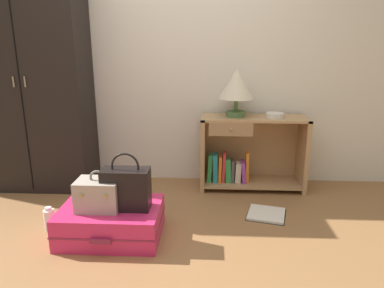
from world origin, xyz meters
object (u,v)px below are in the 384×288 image
(bottle, at_px, (49,219))
(bowl, at_px, (275,115))
(suitcase_large, at_px, (111,221))
(handbag, at_px, (126,188))
(wardrobe, at_px, (33,79))
(open_book_on_floor, at_px, (266,214))
(train_case, at_px, (98,194))
(bookshelf, at_px, (248,153))
(table_lamp, at_px, (237,85))

(bottle, bearing_deg, bowl, 26.43)
(suitcase_large, relative_size, handbag, 1.75)
(suitcase_large, xyz_separation_m, handbag, (0.12, -0.01, 0.26))
(wardrobe, xyz_separation_m, bowl, (2.22, 0.01, -0.32))
(handbag, height_order, open_book_on_floor, handbag)
(suitcase_large, height_order, open_book_on_floor, suitcase_large)
(train_case, bearing_deg, bottle, 166.21)
(wardrobe, distance_m, bottle, 1.36)
(bookshelf, xyz_separation_m, bottle, (-1.55, -0.92, -0.26))
(wardrobe, height_order, bookshelf, wardrobe)
(table_lamp, height_order, bowl, table_lamp)
(table_lamp, distance_m, train_case, 1.57)
(table_lamp, xyz_separation_m, suitcase_large, (-0.93, -0.99, -0.87))
(table_lamp, bearing_deg, open_book_on_floor, -69.03)
(bookshelf, height_order, open_book_on_floor, bookshelf)
(suitcase_large, xyz_separation_m, train_case, (-0.07, -0.03, 0.22))
(bowl, bearing_deg, open_book_on_floor, -102.30)
(table_lamp, xyz_separation_m, train_case, (-1.00, -1.02, -0.64))
(table_lamp, bearing_deg, bottle, -147.13)
(suitcase_large, relative_size, bottle, 3.88)
(bowl, relative_size, handbag, 0.41)
(bookshelf, xyz_separation_m, suitcase_large, (-1.06, -0.99, -0.23))
(suitcase_large, xyz_separation_m, open_book_on_floor, (1.16, 0.39, -0.11))
(train_case, distance_m, open_book_on_floor, 1.34)
(wardrobe, bearing_deg, open_book_on_floor, -14.79)
(table_lamp, xyz_separation_m, bottle, (-1.42, -0.92, -0.90))
(bookshelf, height_order, train_case, bookshelf)
(bowl, bearing_deg, train_case, -143.97)
(table_lamp, bearing_deg, bookshelf, 1.63)
(bowl, relative_size, train_case, 0.56)
(bookshelf, xyz_separation_m, open_book_on_floor, (0.10, -0.61, -0.33))
(handbag, bearing_deg, wardrobe, 137.90)
(handbag, bearing_deg, train_case, -173.43)
(wardrobe, distance_m, open_book_on_floor, 2.40)
(train_case, distance_m, handbag, 0.20)
(bookshelf, relative_size, table_lamp, 2.25)
(bookshelf, relative_size, open_book_on_floor, 2.68)
(wardrobe, xyz_separation_m, train_case, (0.86, -0.97, -0.69))
(bottle, relative_size, open_book_on_floor, 0.50)
(bookshelf, bearing_deg, train_case, -137.73)
(bookshelf, bearing_deg, bowl, -9.87)
(wardrobe, bearing_deg, bowl, 0.35)
(wardrobe, bearing_deg, bookshelf, 1.53)
(bookshelf, xyz_separation_m, table_lamp, (-0.13, -0.00, 0.64))
(bookshelf, distance_m, table_lamp, 0.65)
(wardrobe, xyz_separation_m, handbag, (1.05, -0.95, -0.65))
(bookshelf, height_order, handbag, bookshelf)
(table_lamp, relative_size, train_case, 1.48)
(table_lamp, relative_size, bottle, 2.39)
(wardrobe, height_order, bottle, wardrobe)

